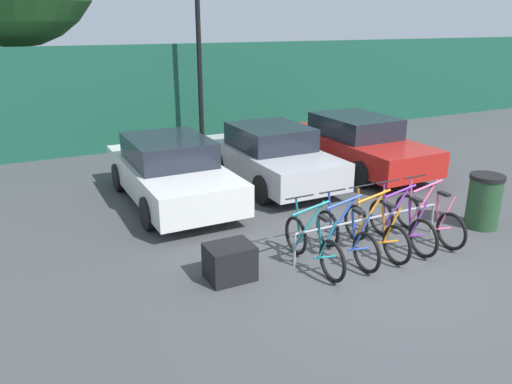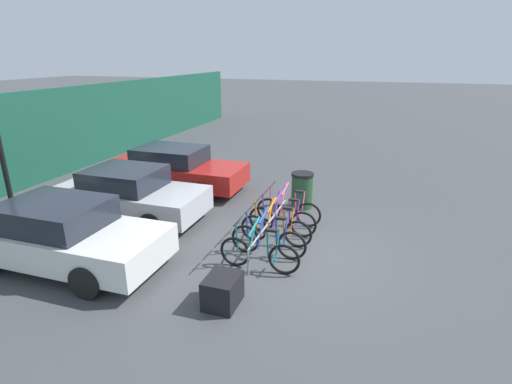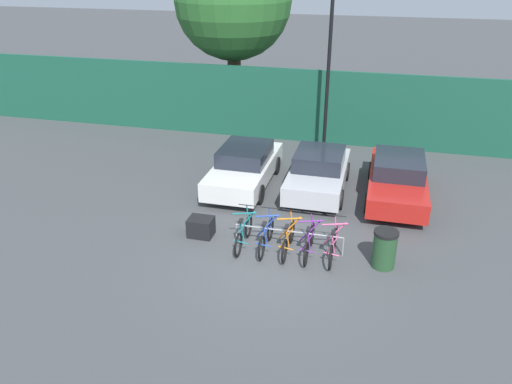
# 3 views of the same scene
# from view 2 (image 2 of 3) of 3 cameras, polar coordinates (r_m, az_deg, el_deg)

# --- Properties ---
(ground_plane) EXTENTS (120.00, 120.00, 0.00)m
(ground_plane) POSITION_cam_2_polar(r_m,az_deg,el_deg) (9.07, 5.54, -8.62)
(ground_plane) COLOR #424447
(bike_rack) EXTENTS (3.00, 0.04, 0.57)m
(bike_rack) POSITION_cam_2_polar(r_m,az_deg,el_deg) (9.25, 1.92, -4.70)
(bike_rack) COLOR gray
(bike_rack) RESTS_ON ground
(bicycle_teal) EXTENTS (0.68, 1.71, 1.05)m
(bicycle_teal) POSITION_cam_2_polar(r_m,az_deg,el_deg) (8.19, 0.44, -8.76)
(bicycle_teal) COLOR black
(bicycle_teal) RESTS_ON ground
(bicycle_blue) EXTENTS (0.68, 1.71, 1.05)m
(bicycle_blue) POSITION_cam_2_polar(r_m,az_deg,el_deg) (8.74, 1.75, -6.89)
(bicycle_blue) COLOR black
(bicycle_blue) RESTS_ON ground
(bicycle_orange) EXTENTS (0.68, 1.71, 1.05)m
(bicycle_orange) POSITION_cam_2_polar(r_m,az_deg,el_deg) (9.27, 2.83, -5.31)
(bicycle_orange) COLOR black
(bicycle_orange) RESTS_ON ground
(bicycle_purple) EXTENTS (0.68, 1.71, 1.05)m
(bicycle_purple) POSITION_cam_2_polar(r_m,az_deg,el_deg) (9.77, 3.74, -4.00)
(bicycle_purple) COLOR black
(bicycle_purple) RESTS_ON ground
(bicycle_pink) EXTENTS (0.68, 1.71, 1.05)m
(bicycle_pink) POSITION_cam_2_polar(r_m,az_deg,el_deg) (10.34, 4.64, -2.67)
(bicycle_pink) COLOR black
(bicycle_pink) RESTS_ON ground
(car_white) EXTENTS (1.91, 4.36, 1.40)m
(car_white) POSITION_cam_2_polar(r_m,az_deg,el_deg) (9.19, -26.09, -5.45)
(car_white) COLOR silver
(car_white) RESTS_ON ground
(car_silver) EXTENTS (1.91, 4.01, 1.40)m
(car_silver) POSITION_cam_2_polar(r_m,az_deg,el_deg) (11.08, -17.73, -0.33)
(car_silver) COLOR #B7B7BC
(car_silver) RESTS_ON ground
(car_red) EXTENTS (1.91, 4.56, 1.40)m
(car_red) POSITION_cam_2_polar(r_m,az_deg,el_deg) (13.20, -11.67, 3.29)
(car_red) COLOR red
(car_red) RESTS_ON ground
(trash_bin) EXTENTS (0.63, 0.63, 1.03)m
(trash_bin) POSITION_cam_2_polar(r_m,az_deg,el_deg) (11.48, 6.59, 0.26)
(trash_bin) COLOR #234728
(trash_bin) RESTS_ON ground
(cargo_crate) EXTENTS (0.70, 0.56, 0.55)m
(cargo_crate) POSITION_cam_2_polar(r_m,az_deg,el_deg) (7.24, -4.79, -13.87)
(cargo_crate) COLOR black
(cargo_crate) RESTS_ON ground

